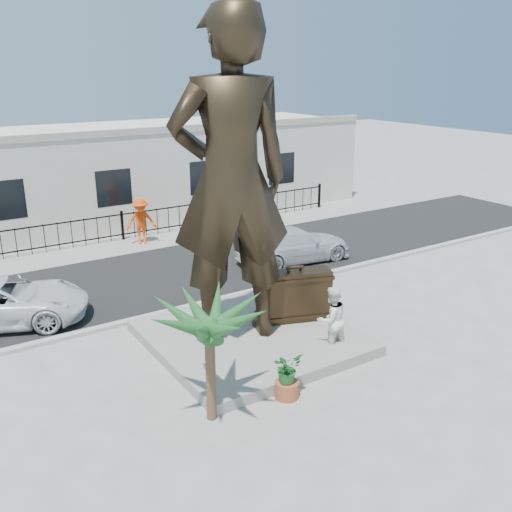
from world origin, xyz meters
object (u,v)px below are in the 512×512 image
Objects in this scene: statue at (231,181)px; suitcase at (294,295)px; tourist at (331,319)px; car_white at (1,302)px.

statue is 4.04m from suitcase.
statue is 4.64× the size of tourist.
statue is 1.71× the size of car_white.
tourist is 0.37× the size of car_white.
car_white is at bearing -40.41° from tourist.
tourist is (0.03, -1.64, -0.12)m from suitcase.
tourist reaches higher than car_white.
tourist is at bearing -110.58° from car_white.
suitcase is 8.63m from car_white.
suitcase is at bearing -102.69° from car_white.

